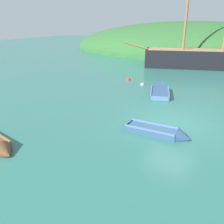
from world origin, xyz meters
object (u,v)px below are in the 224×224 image
rowboat_outer_left (162,133)px  buoy_red (128,80)px  rowboat_outer_right (160,92)px  sailing_ship (204,61)px  buoy_white (142,85)px

rowboat_outer_left → buoy_red: size_ratio=7.56×
rowboat_outer_left → buoy_red: bearing=123.3°
rowboat_outer_right → sailing_ship: bearing=-22.9°
rowboat_outer_left → buoy_red: 11.31m
rowboat_outer_left → buoy_red: (-6.66, 9.15, -0.08)m
rowboat_outer_left → rowboat_outer_right: size_ratio=0.88×
rowboat_outer_left → sailing_ship: bearing=93.6°
rowboat_outer_left → rowboat_outer_right: bearing=109.0°
buoy_white → buoy_red: buoy_red is taller
sailing_ship → buoy_white: sailing_ship is taller
buoy_white → buoy_red: size_ratio=0.73×
rowboat_outer_right → buoy_red: 4.75m
rowboat_outer_left → buoy_white: size_ratio=10.40×
sailing_ship → rowboat_outer_left: sailing_ship is taller
buoy_red → buoy_white: bearing=-26.1°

